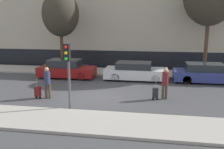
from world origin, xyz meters
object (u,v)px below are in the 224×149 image
(traffic_light, at_px, (68,63))
(bare_tree_down_street, at_px, (61,14))
(trolley_right, at_px, (155,93))
(parked_bicycle, at_px, (83,67))
(parked_car_1, at_px, (136,71))
(parked_car_0, at_px, (66,69))
(trolley_left, at_px, (38,92))
(pedestrian_left, at_px, (47,81))
(pedestrian_right, at_px, (165,82))
(parked_car_2, at_px, (206,73))

(traffic_light, bearing_deg, bare_tree_down_street, 112.29)
(trolley_right, bearing_deg, parked_bicycle, 132.14)
(parked_car_1, distance_m, traffic_light, 7.73)
(parked_car_0, distance_m, trolley_left, 5.37)
(trolley_left, distance_m, bare_tree_down_street, 8.69)
(parked_car_0, distance_m, parked_car_1, 5.27)
(pedestrian_left, distance_m, pedestrian_right, 6.50)
(parked_bicycle, bearing_deg, trolley_left, -93.33)
(pedestrian_left, distance_m, traffic_light, 2.79)
(parked_car_2, bearing_deg, pedestrian_right, -123.93)
(trolley_left, xyz_separation_m, parked_bicycle, (0.43, 7.48, 0.10))
(parked_car_0, height_order, trolley_left, parked_car_0)
(bare_tree_down_street, bearing_deg, parked_bicycle, 3.59)
(pedestrian_left, xyz_separation_m, trolley_right, (5.92, 0.70, -0.62))
(parked_car_0, relative_size, bare_tree_down_street, 0.65)
(trolley_left, xyz_separation_m, trolley_right, (6.46, 0.82, -0.01))
(parked_car_1, relative_size, pedestrian_left, 2.60)
(parked_car_2, bearing_deg, parked_car_0, -179.10)
(parked_car_0, distance_m, traffic_light, 7.56)
(parked_car_1, distance_m, trolley_right, 4.91)
(trolley_left, bearing_deg, parked_car_0, 92.67)
(traffic_light, bearing_deg, trolley_right, 29.98)
(pedestrian_left, xyz_separation_m, parked_bicycle, (-0.10, 7.36, -0.52))
(trolley_left, bearing_deg, parked_bicycle, 86.67)
(parked_car_0, height_order, traffic_light, traffic_light)
(pedestrian_right, xyz_separation_m, traffic_light, (-4.61, -2.58, 1.30))
(parked_car_1, relative_size, parked_bicycle, 2.59)
(pedestrian_left, distance_m, trolley_left, 0.83)
(pedestrian_left, bearing_deg, trolley_right, -6.19)
(parked_car_0, bearing_deg, bare_tree_down_street, 117.48)
(parked_car_1, height_order, trolley_left, parked_car_1)
(traffic_light, height_order, bare_tree_down_street, bare_tree_down_street)
(trolley_left, bearing_deg, pedestrian_left, 12.99)
(parked_car_2, bearing_deg, traffic_light, -137.19)
(parked_car_1, height_order, traffic_light, traffic_light)
(parked_car_0, bearing_deg, trolley_left, -87.33)
(trolley_left, height_order, pedestrian_right, pedestrian_right)
(parked_bicycle, bearing_deg, pedestrian_left, -89.21)
(trolley_right, bearing_deg, pedestrian_right, 22.79)
(parked_car_2, xyz_separation_m, traffic_light, (-7.62, -7.06, 1.67))
(parked_car_0, distance_m, pedestrian_right, 8.42)
(pedestrian_left, height_order, traffic_light, traffic_light)
(bare_tree_down_street, bearing_deg, parked_car_0, -62.52)
(parked_car_1, distance_m, pedestrian_right, 4.90)
(parked_car_1, xyz_separation_m, trolley_right, (1.44, -4.69, -0.24))
(pedestrian_left, height_order, pedestrian_right, pedestrian_left)
(pedestrian_right, height_order, traffic_light, traffic_light)
(parked_car_2, height_order, parked_bicycle, parked_car_2)
(trolley_left, distance_m, traffic_light, 3.41)
(trolley_right, bearing_deg, trolley_left, -172.73)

